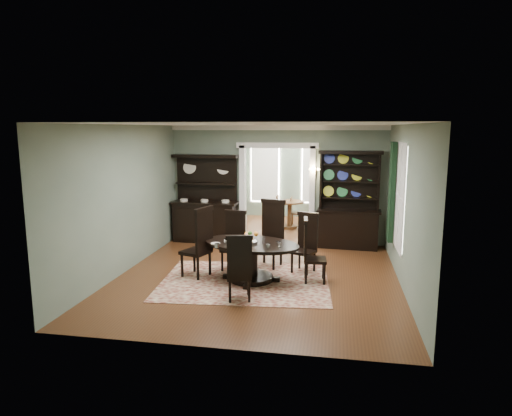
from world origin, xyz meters
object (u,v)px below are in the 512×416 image
at_px(dining_table, 251,254).
at_px(welsh_dresser, 349,213).
at_px(parlor_table, 289,210).
at_px(sideboard, 206,211).

bearing_deg(dining_table, welsh_dresser, 73.46).
bearing_deg(welsh_dresser, parlor_table, 133.91).
relative_size(sideboard, parlor_table, 2.61).
bearing_deg(sideboard, welsh_dresser, 2.23).
height_order(sideboard, welsh_dresser, welsh_dresser).
bearing_deg(parlor_table, dining_table, -92.66).
xyz_separation_m(dining_table, parlor_table, (0.23, 4.90, -0.00)).
distance_m(dining_table, sideboard, 3.42).
xyz_separation_m(dining_table, welsh_dresser, (1.90, 2.92, 0.34)).
relative_size(dining_table, welsh_dresser, 0.93).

